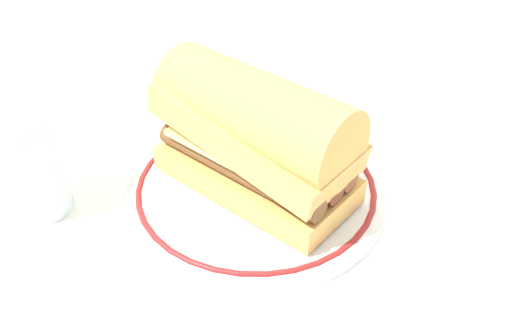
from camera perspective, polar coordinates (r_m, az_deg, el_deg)
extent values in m
plane|color=white|center=(0.60, -2.14, -4.58)|extent=(1.50, 1.50, 0.00)
cylinder|color=white|center=(0.61, 0.00, -2.93)|extent=(0.26, 0.26, 0.01)
torus|color=maroon|center=(0.60, 0.00, -2.49)|extent=(0.24, 0.24, 0.01)
cube|color=tan|center=(0.59, 0.00, -1.31)|extent=(0.21, 0.13, 0.03)
cylinder|color=brown|center=(0.56, -1.51, -0.54)|extent=(0.19, 0.06, 0.02)
cylinder|color=brown|center=(0.58, 0.00, 0.55)|extent=(0.19, 0.06, 0.02)
cylinder|color=brown|center=(0.59, 1.44, 1.59)|extent=(0.19, 0.06, 0.02)
cube|color=#EAD67A|center=(0.57, 0.00, 1.65)|extent=(0.17, 0.12, 0.01)
cube|color=tan|center=(0.56, 0.00, 3.10)|extent=(0.21, 0.13, 0.06)
cylinder|color=tan|center=(0.55, 0.00, 4.39)|extent=(0.20, 0.11, 0.08)
cylinder|color=silver|center=(0.60, -20.43, -0.45)|extent=(0.06, 0.06, 0.10)
cylinder|color=gold|center=(0.62, -19.81, -2.74)|extent=(0.05, 0.05, 0.04)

